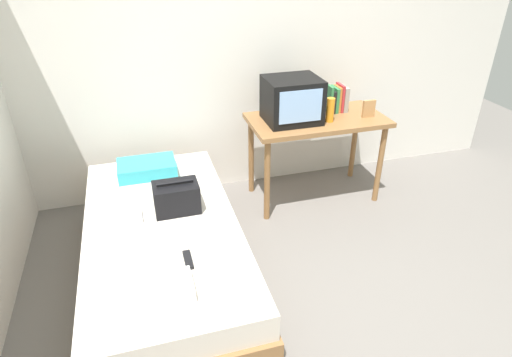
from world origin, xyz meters
name	(u,v)px	position (x,y,z in m)	size (l,w,h in m)	color
ground_plane	(337,330)	(0.00, 0.00, 0.00)	(8.00, 8.00, 0.00)	slate
wall_back	(249,45)	(0.00, 2.00, 1.30)	(5.20, 0.10, 2.60)	silver
bed	(165,253)	(-0.95, 0.75, 0.24)	(1.00, 2.00, 0.49)	olive
desk	(317,129)	(0.47, 1.52, 0.67)	(1.16, 0.60, 0.77)	olive
tv	(292,100)	(0.23, 1.52, 0.95)	(0.44, 0.39, 0.36)	black
water_bottle	(330,110)	(0.53, 1.41, 0.87)	(0.07, 0.07, 0.20)	orange
book_row	(336,99)	(0.68, 1.63, 0.88)	(0.17, 0.16, 0.24)	#337F47
picture_frame	(369,109)	(0.89, 1.41, 0.84)	(0.11, 0.02, 0.15)	#B27F4C
pillow	(147,168)	(-0.98, 1.44, 0.54)	(0.44, 0.29, 0.10)	#33A8B7
handbag	(176,197)	(-0.82, 0.86, 0.59)	(0.30, 0.20, 0.22)	black
magazine	(142,265)	(-1.09, 0.35, 0.49)	(0.21, 0.29, 0.01)	white
remote_dark	(188,260)	(-0.84, 0.31, 0.50)	(0.04, 0.16, 0.02)	black
remote_silver	(139,216)	(-1.08, 0.85, 0.50)	(0.04, 0.14, 0.02)	#B7B7BC
folded_towel	(166,289)	(-0.98, 0.09, 0.52)	(0.28, 0.22, 0.07)	white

